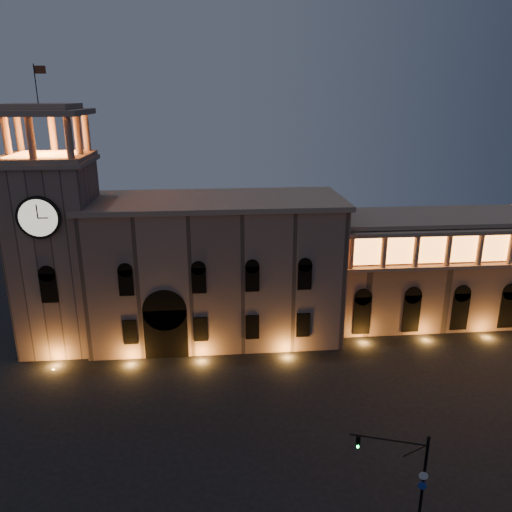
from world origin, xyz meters
name	(u,v)px	position (x,y,z in m)	size (l,w,h in m)	color
ground	(245,444)	(0.00, 0.00, 0.00)	(160.00, 160.00, 0.00)	black
government_building	(215,269)	(-2.08, 21.93, 8.77)	(30.80, 12.80, 17.60)	#8A695A
clock_tower	(57,246)	(-20.50, 20.98, 12.50)	(9.80, 9.80, 32.40)	#8A695A
colonnade_wing	(469,266)	(32.00, 23.92, 7.33)	(40.60, 11.50, 14.50)	#856455
traffic_light	(410,477)	(10.83, -9.46, 3.97)	(5.25, 2.02, 7.55)	black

